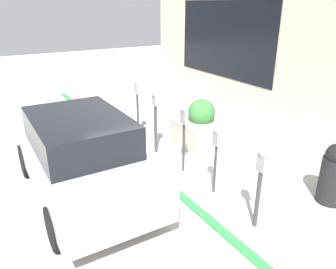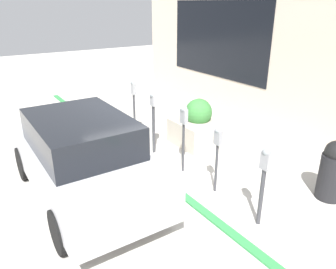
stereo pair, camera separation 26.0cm
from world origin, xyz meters
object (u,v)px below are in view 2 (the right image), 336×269
planter_box (198,127)px  parked_car_front (81,156)px  parking_meter_farthest (134,99)px  parking_meter_nearest (264,175)px  parking_meter_second (218,146)px  trash_bin (333,170)px  parking_meter_middle (184,123)px  parking_meter_fourth (153,112)px

planter_box → parked_car_front: 3.45m
parking_meter_farthest → planter_box: bearing=-137.7°
parking_meter_nearest → parking_meter_second: 1.17m
parking_meter_farthest → parked_car_front: parked_car_front is taller
parked_car_front → trash_bin: size_ratio=3.63×
parking_meter_middle → parking_meter_fourth: 1.17m
planter_box → parking_meter_fourth: bearing=82.5°
parking_meter_middle → parking_meter_fourth: bearing=1.7°
parked_car_front → parking_meter_nearest: bearing=-138.9°
parking_meter_second → parking_meter_middle: 1.03m
trash_bin → planter_box: bearing=8.0°
parking_meter_middle → parked_car_front: parked_car_front is taller
parking_meter_second → trash_bin: parking_meter_second is taller
parking_meter_nearest → parking_meter_farthest: size_ratio=0.88×
parking_meter_farthest → parking_meter_middle: bearing=179.0°
parking_meter_fourth → planter_box: 1.36m
parking_meter_second → parking_meter_fourth: parking_meter_fourth is taller
parked_car_front → trash_bin: bearing=-124.4°
parking_meter_second → parking_meter_fourth: (2.18, 0.07, 0.07)m
parking_meter_farthest → parked_car_front: size_ratio=0.38×
planter_box → parking_meter_middle: bearing=130.0°
parking_meter_fourth → planter_box: size_ratio=1.27×
parking_meter_farthest → trash_bin: parking_meter_farthest is taller
parking_meter_second → planter_box: (2.02, -1.16, -0.49)m
parked_car_front → trash_bin: 4.61m
parking_meter_second → parking_meter_farthest: size_ratio=0.85×
parking_meter_second → parking_meter_middle: bearing=2.3°
parking_meter_middle → parked_car_front: bearing=84.2°
parking_meter_middle → trash_bin: 2.94m
parking_meter_fourth → parked_car_front: (-0.95, 2.11, -0.19)m
planter_box → trash_bin: size_ratio=1.04×
parking_meter_nearest → parking_meter_farthest: bearing=-0.9°
parking_meter_farthest → parked_car_front: (-2.06, 2.18, -0.24)m
parking_meter_fourth → parking_meter_farthest: (1.11, -0.07, 0.05)m
parking_meter_nearest → planter_box: parking_meter_nearest is taller
parking_meter_second → planter_box: 2.38m
parking_meter_second → parking_meter_farthest: (3.29, 0.00, 0.12)m
parking_meter_fourth → parked_car_front: parked_car_front is taller
parking_meter_second → parked_car_front: bearing=60.5°
parking_meter_fourth → parked_car_front: size_ratio=0.36×
parking_meter_farthest → planter_box: (-1.27, -1.16, -0.61)m
parking_meter_middle → planter_box: (1.00, -1.20, -0.63)m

